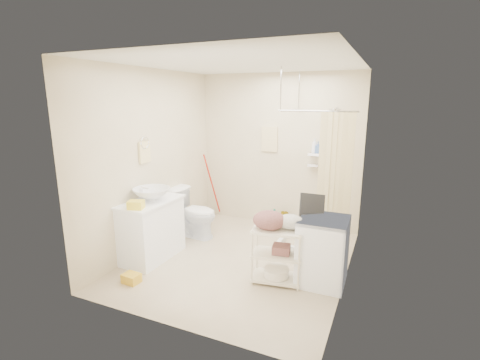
% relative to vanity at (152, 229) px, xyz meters
% --- Properties ---
extents(floor, '(3.20, 3.20, 0.00)m').
position_rel_vanity_xyz_m(floor, '(1.16, 0.42, -0.41)').
color(floor, '#C7B695').
rests_on(floor, ground).
extents(ceiling, '(2.80, 3.20, 0.04)m').
position_rel_vanity_xyz_m(ceiling, '(1.16, 0.42, 2.19)').
color(ceiling, silver).
rests_on(ceiling, ground).
extents(wall_back, '(2.80, 0.04, 2.60)m').
position_rel_vanity_xyz_m(wall_back, '(1.16, 2.02, 0.89)').
color(wall_back, beige).
rests_on(wall_back, ground).
extents(wall_front, '(2.80, 0.04, 2.60)m').
position_rel_vanity_xyz_m(wall_front, '(1.16, -1.18, 0.89)').
color(wall_front, beige).
rests_on(wall_front, ground).
extents(wall_left, '(0.04, 3.20, 2.60)m').
position_rel_vanity_xyz_m(wall_left, '(-0.24, 0.42, 0.89)').
color(wall_left, beige).
rests_on(wall_left, ground).
extents(wall_right, '(0.04, 3.20, 2.60)m').
position_rel_vanity_xyz_m(wall_right, '(2.56, 0.42, 0.89)').
color(wall_right, beige).
rests_on(wall_right, ground).
extents(vanity, '(0.54, 0.95, 0.83)m').
position_rel_vanity_xyz_m(vanity, '(0.00, 0.00, 0.00)').
color(vanity, white).
rests_on(vanity, ground).
extents(sink, '(0.63, 0.63, 0.17)m').
position_rel_vanity_xyz_m(sink, '(0.01, 0.03, 0.50)').
color(sink, silver).
rests_on(sink, vanity).
extents(counter_basket, '(0.23, 0.20, 0.10)m').
position_rel_vanity_xyz_m(counter_basket, '(0.07, -0.36, 0.47)').
color(counter_basket, yellow).
rests_on(counter_basket, vanity).
extents(floor_basket, '(0.31, 0.24, 0.16)m').
position_rel_vanity_xyz_m(floor_basket, '(0.20, -0.68, -0.34)').
color(floor_basket, gold).
rests_on(floor_basket, ground).
extents(toilet, '(0.81, 0.51, 0.79)m').
position_rel_vanity_xyz_m(toilet, '(0.12, 0.92, -0.02)').
color(toilet, white).
rests_on(toilet, ground).
extents(mop, '(0.14, 0.14, 1.18)m').
position_rel_vanity_xyz_m(mop, '(-0.08, 1.89, 0.18)').
color(mop, '#AE1307').
rests_on(mop, ground).
extents(potted_plant_a, '(0.17, 0.12, 0.32)m').
position_rel_vanity_xyz_m(potted_plant_a, '(1.18, 1.80, -0.25)').
color(potted_plant_a, brown).
rests_on(potted_plant_a, ground).
extents(potted_plant_b, '(0.24, 0.23, 0.34)m').
position_rel_vanity_xyz_m(potted_plant_b, '(1.38, 1.81, -0.24)').
color(potted_plant_b, brown).
rests_on(potted_plant_b, ground).
extents(hanging_towel, '(0.28, 0.03, 0.42)m').
position_rel_vanity_xyz_m(hanging_towel, '(1.01, 2.00, 1.09)').
color(hanging_towel, beige).
rests_on(hanging_towel, wall_back).
extents(towel_ring, '(0.04, 0.22, 0.34)m').
position_rel_vanity_xyz_m(towel_ring, '(-0.22, 0.22, 1.06)').
color(towel_ring, '#F9E49A').
rests_on(towel_ring, wall_left).
extents(tp_holder, '(0.08, 0.12, 0.14)m').
position_rel_vanity_xyz_m(tp_holder, '(-0.20, 0.47, 0.31)').
color(tp_holder, white).
rests_on(tp_holder, wall_left).
extents(shower, '(1.10, 1.10, 2.10)m').
position_rel_vanity_xyz_m(shower, '(2.01, 1.47, 0.64)').
color(shower, silver).
rests_on(shower, ground).
extents(shampoo_bottle_a, '(0.10, 0.10, 0.23)m').
position_rel_vanity_xyz_m(shampoo_bottle_a, '(1.80, 1.94, 1.02)').
color(shampoo_bottle_a, white).
rests_on(shampoo_bottle_a, shower).
extents(shampoo_bottle_b, '(0.09, 0.10, 0.19)m').
position_rel_vanity_xyz_m(shampoo_bottle_b, '(1.86, 1.93, 1.00)').
color(shampoo_bottle_b, '#4567A7').
rests_on(shampoo_bottle_b, shower).
extents(washing_machine, '(0.56, 0.58, 0.81)m').
position_rel_vanity_xyz_m(washing_machine, '(2.30, 0.27, -0.01)').
color(washing_machine, white).
rests_on(washing_machine, ground).
extents(laundry_rack, '(0.64, 0.44, 0.82)m').
position_rel_vanity_xyz_m(laundry_rack, '(1.80, 0.06, -0.01)').
color(laundry_rack, beige).
rests_on(laundry_rack, ground).
extents(ironing_board, '(0.31, 0.24, 1.09)m').
position_rel_vanity_xyz_m(ironing_board, '(2.14, 0.30, 0.13)').
color(ironing_board, black).
rests_on(ironing_board, ground).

